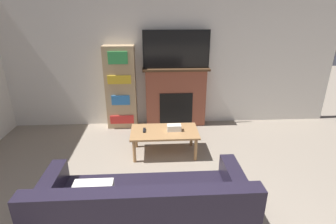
{
  "coord_description": "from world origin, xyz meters",
  "views": [
    {
      "loc": [
        -0.15,
        -1.41,
        2.22
      ],
      "look_at": [
        0.06,
        2.27,
        0.76
      ],
      "focal_mm": 28.0,
      "sensor_mm": 36.0,
      "label": 1
    }
  ],
  "objects_px": {
    "fireplace": "(176,97)",
    "coffee_table": "(164,134)",
    "tv": "(176,49)",
    "couch": "(144,215)",
    "bookshelf": "(121,88)"
  },
  "relations": [
    {
      "from": "tv",
      "to": "coffee_table",
      "type": "distance_m",
      "value": 1.64
    },
    {
      "from": "tv",
      "to": "bookshelf",
      "type": "xyz_separation_m",
      "value": [
        -1.06,
        -0.0,
        -0.72
      ]
    },
    {
      "from": "couch",
      "to": "coffee_table",
      "type": "relative_size",
      "value": 1.9
    },
    {
      "from": "bookshelf",
      "to": "coffee_table",
      "type": "bearing_deg",
      "value": -55.0
    },
    {
      "from": "coffee_table",
      "to": "bookshelf",
      "type": "height_order",
      "value": "bookshelf"
    },
    {
      "from": "couch",
      "to": "coffee_table",
      "type": "xyz_separation_m",
      "value": [
        0.28,
        1.69,
        0.06
      ]
    },
    {
      "from": "couch",
      "to": "coffee_table",
      "type": "bearing_deg",
      "value": 80.54
    },
    {
      "from": "couch",
      "to": "coffee_table",
      "type": "height_order",
      "value": "couch"
    },
    {
      "from": "bookshelf",
      "to": "tv",
      "type": "bearing_deg",
      "value": 0.13
    },
    {
      "from": "tv",
      "to": "coffee_table",
      "type": "xyz_separation_m",
      "value": [
        -0.28,
        -1.12,
        -1.16
      ]
    },
    {
      "from": "coffee_table",
      "to": "fireplace",
      "type": "bearing_deg",
      "value": 76.34
    },
    {
      "from": "fireplace",
      "to": "couch",
      "type": "relative_size",
      "value": 0.62
    },
    {
      "from": "couch",
      "to": "tv",
      "type": "bearing_deg",
      "value": 78.75
    },
    {
      "from": "fireplace",
      "to": "coffee_table",
      "type": "bearing_deg",
      "value": -103.66
    },
    {
      "from": "fireplace",
      "to": "tv",
      "type": "relative_size",
      "value": 1.03
    }
  ]
}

